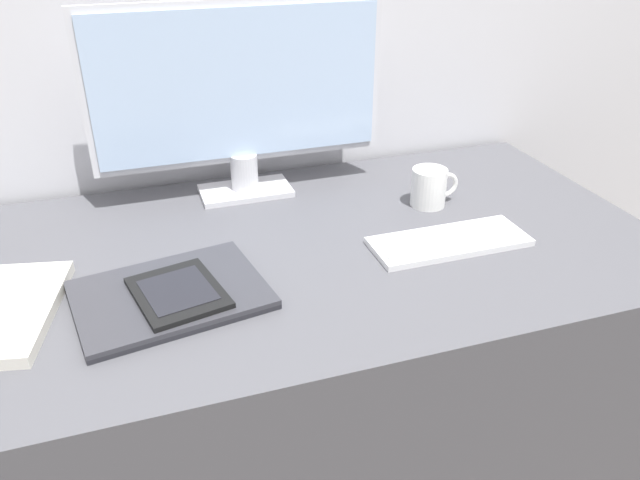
{
  "coord_description": "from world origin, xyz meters",
  "views": [
    {
      "loc": [
        -0.19,
        -0.82,
        1.31
      ],
      "look_at": [
        0.1,
        0.07,
        0.8
      ],
      "focal_mm": 35.0,
      "sensor_mm": 36.0,
      "label": 1
    }
  ],
  "objects_px": {
    "keyboard": "(449,241)",
    "coffee_mug": "(430,187)",
    "monitor": "(239,95)",
    "notebook": "(4,312)",
    "laptop": "(170,295)",
    "ereader": "(178,292)"
  },
  "relations": [
    {
      "from": "keyboard",
      "to": "coffee_mug",
      "type": "bearing_deg",
      "value": 75.75
    },
    {
      "from": "monitor",
      "to": "keyboard",
      "type": "bearing_deg",
      "value": -48.34
    },
    {
      "from": "monitor",
      "to": "notebook",
      "type": "bearing_deg",
      "value": -143.19
    },
    {
      "from": "monitor",
      "to": "laptop",
      "type": "distance_m",
      "value": 0.48
    },
    {
      "from": "laptop",
      "to": "notebook",
      "type": "height_order",
      "value": "notebook"
    },
    {
      "from": "ereader",
      "to": "coffee_mug",
      "type": "xyz_separation_m",
      "value": [
        0.55,
        0.21,
        0.02
      ]
    },
    {
      "from": "monitor",
      "to": "coffee_mug",
      "type": "distance_m",
      "value": 0.44
    },
    {
      "from": "keyboard",
      "to": "coffee_mug",
      "type": "height_order",
      "value": "coffee_mug"
    },
    {
      "from": "keyboard",
      "to": "ereader",
      "type": "xyz_separation_m",
      "value": [
        -0.51,
        -0.04,
        0.01
      ]
    },
    {
      "from": "monitor",
      "to": "coffee_mug",
      "type": "relative_size",
      "value": 5.85
    },
    {
      "from": "monitor",
      "to": "keyboard",
      "type": "distance_m",
      "value": 0.52
    },
    {
      "from": "monitor",
      "to": "ereader",
      "type": "relative_size",
      "value": 3.34
    },
    {
      "from": "ereader",
      "to": "notebook",
      "type": "relative_size",
      "value": 0.64
    },
    {
      "from": "monitor",
      "to": "laptop",
      "type": "height_order",
      "value": "monitor"
    },
    {
      "from": "keyboard",
      "to": "coffee_mug",
      "type": "distance_m",
      "value": 0.18
    },
    {
      "from": "keyboard",
      "to": "ereader",
      "type": "distance_m",
      "value": 0.51
    },
    {
      "from": "coffee_mug",
      "to": "notebook",
      "type": "bearing_deg",
      "value": -168.96
    },
    {
      "from": "notebook",
      "to": "ereader",
      "type": "bearing_deg",
      "value": -10.16
    },
    {
      "from": "laptop",
      "to": "notebook",
      "type": "bearing_deg",
      "value": 173.11
    },
    {
      "from": "keyboard",
      "to": "laptop",
      "type": "xyz_separation_m",
      "value": [
        -0.52,
        -0.02,
        0.0
      ]
    },
    {
      "from": "keyboard",
      "to": "laptop",
      "type": "bearing_deg",
      "value": -177.85
    },
    {
      "from": "notebook",
      "to": "coffee_mug",
      "type": "distance_m",
      "value": 0.83
    }
  ]
}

